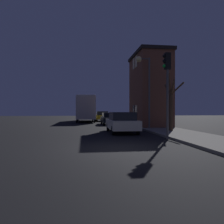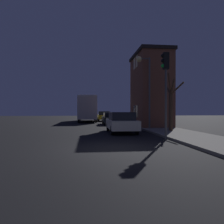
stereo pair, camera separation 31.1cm
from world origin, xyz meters
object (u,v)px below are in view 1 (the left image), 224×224
car_far_lane (102,116)px  bare_tree (171,105)px  streetlamp (144,76)px  bus (86,107)px  traffic_light (167,78)px  car_near_lane (122,122)px  car_mid_lane (109,118)px

car_far_lane → bare_tree: bearing=-78.8°
streetlamp → bus: bearing=107.8°
streetlamp → traffic_light: 6.12m
traffic_light → car_near_lane: bearing=114.0°
bus → car_far_lane: bearing=24.4°
bare_tree → car_near_lane: bare_tree is taller
bus → car_near_lane: 16.65m
bus → car_near_lane: (2.42, -16.41, -1.36)m
streetlamp → car_mid_lane: streetlamp is taller
car_near_lane → car_mid_lane: size_ratio=1.01×
car_near_lane → bare_tree: bearing=-4.0°
traffic_light → bus: bearing=101.6°
car_near_lane → car_far_lane: (0.05, 17.54, 0.01)m
traffic_light → car_near_lane: traffic_light is taller
traffic_light → bus: size_ratio=0.49×
bare_tree → traffic_light: bearing=-115.6°
bare_tree → car_near_lane: size_ratio=0.91×
car_near_lane → car_mid_lane: (0.23, 9.33, -0.06)m
traffic_light → car_mid_lane: (-1.55, 13.33, -2.66)m
bare_tree → bus: bearing=109.8°
car_near_lane → bus: bearing=98.4°
traffic_light → car_mid_lane: size_ratio=1.07×
streetlamp → car_far_lane: streetlamp is taller
traffic_light → bare_tree: bearing=64.4°
bare_tree → car_far_lane: bearing=101.2°
traffic_light → car_far_lane: size_ratio=1.14×
bare_tree → streetlamp: bearing=121.1°
streetlamp → car_far_lane: 16.09m
streetlamp → car_far_lane: bearing=97.9°
streetlamp → car_near_lane: size_ratio=1.33×
streetlamp → car_far_lane: (-2.16, 15.52, -3.66)m
traffic_light → car_near_lane: 5.09m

